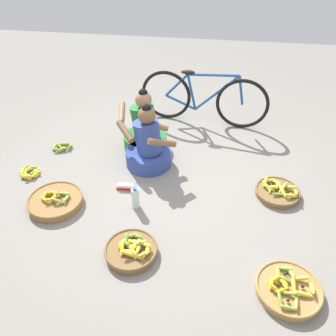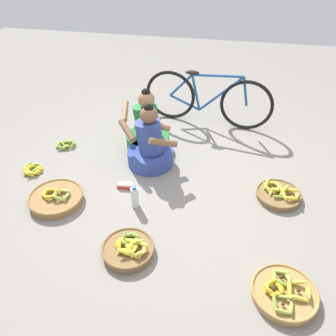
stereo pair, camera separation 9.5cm
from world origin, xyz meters
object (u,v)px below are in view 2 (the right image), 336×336
Objects in this scene: bicycle_leaning at (207,99)px; banana_basket_back_left at (56,198)px; vendor_woman_behind at (147,130)px; banana_basket_front_left at (129,249)px; banana_basket_mid_right at (284,293)px; loose_bananas_front_center at (65,145)px; water_bottle at (135,197)px; banana_basket_back_center at (278,194)px; loose_bananas_mid_left at (32,169)px; vendor_woman_front at (150,146)px; packet_carton_stack at (125,186)px.

banana_basket_back_left is (-1.33, -1.85, -0.31)m from bicycle_leaning.
vendor_woman_behind is at bearing -131.41° from bicycle_leaning.
banana_basket_front_left is 1.30m from banana_basket_mid_right.
banana_basket_mid_right is (1.49, -1.79, -0.20)m from vendor_woman_behind.
banana_basket_back_left reaches higher than loose_bananas_front_center.
water_bottle reaches higher than banana_basket_front_left.
loose_bananas_mid_left is (-2.69, -0.06, -0.01)m from banana_basket_back_center.
vendor_woman_front is 0.73m from water_bottle.
packet_carton_stack is (1.10, -0.08, 0.00)m from loose_bananas_mid_left.
banana_basket_back_center is 1.00× the size of banana_basket_front_left.
loose_bananas_mid_left reaches higher than loose_bananas_front_center.
packet_carton_stack is at bearing -33.12° from loose_bananas_front_center.
banana_basket_back_left is 2.28m from banana_basket_mid_right.
banana_basket_front_left is at bearing -100.63° from bicycle_leaning.
banana_basket_mid_right is at bearing -8.33° from banana_basket_front_left.
vendor_woman_behind is 4.53× the size of packet_carton_stack.
vendor_woman_behind is 1.05m from water_bottle.
loose_bananas_mid_left is at bearing -106.47° from loose_bananas_front_center.
banana_basket_back_left is 0.63m from loose_bananas_mid_left.
bicycle_leaning is 6.96× the size of loose_bananas_front_center.
packet_carton_stack is (-0.71, -1.52, -0.33)m from bicycle_leaning.
banana_basket_mid_right is at bearing -71.48° from bicycle_leaning.
bicycle_leaning is 3.70× the size of banana_basket_front_left.
water_bottle is at bearing -37.46° from loose_bananas_front_center.
loose_bananas_front_center is (-0.32, 0.95, -0.02)m from banana_basket_back_left.
water_bottle is (0.11, -1.03, -0.13)m from vendor_woman_behind.
vendor_woman_behind reaches higher than bicycle_leaning.
banana_basket_front_left is at bearing -28.64° from banana_basket_back_left.
loose_bananas_mid_left is at bearing -162.85° from vendor_woman_front.
packet_carton_stack is at bearing 147.04° from banana_basket_mid_right.
banana_basket_front_left is 1.86× the size of water_bottle.
banana_basket_mid_right is at bearing -29.02° from water_bottle.
vendor_woman_behind is 1.05m from loose_bananas_front_center.
banana_basket_back_center is 1.46m from water_bottle.
loose_bananas_front_center is at bearing -170.33° from vendor_woman_behind.
bicycle_leaning is at bearing 73.21° from water_bottle.
banana_basket_front_left is 1.88× the size of loose_bananas_front_center.
water_bottle is 0.31m from packet_carton_stack.
vendor_woman_behind reaches higher than banana_basket_mid_right.
bicycle_leaning is 1.85m from water_bottle.
vendor_woman_behind is 0.98m from bicycle_leaning.
vendor_woman_behind is 0.82m from packet_carton_stack.
banana_basket_front_left is at bearing -80.86° from water_bottle.
banana_basket_front_left is 2.66× the size of packet_carton_stack.
loose_bananas_front_center is (-2.53, 0.47, -0.02)m from banana_basket_back_center.
loose_bananas_mid_left is at bearing 139.32° from banana_basket_back_left.
bicycle_leaning is 6.90× the size of water_bottle.
vendor_woman_front is 3.09× the size of water_bottle.
banana_basket_mid_right is (0.84, -2.52, -0.31)m from bicycle_leaning.
loose_bananas_front_center is 0.99× the size of water_bottle.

